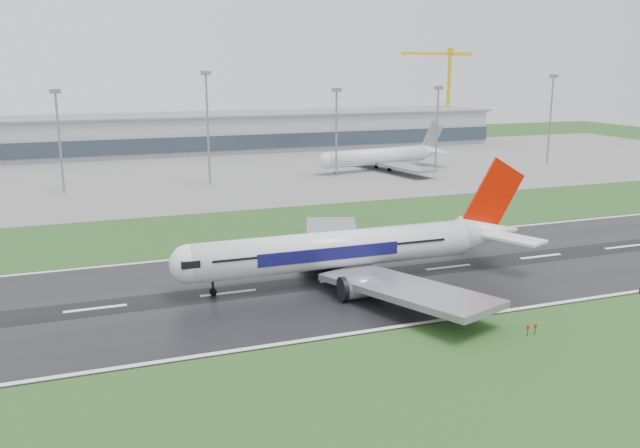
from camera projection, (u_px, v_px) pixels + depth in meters
name	position (u px, v px, depth m)	size (l,w,h in m)	color
ground	(448.00, 268.00, 117.60)	(520.00, 520.00, 0.00)	#204619
runway	(448.00, 267.00, 117.59)	(400.00, 45.00, 0.10)	black
apron	(263.00, 169.00, 231.69)	(400.00, 130.00, 0.08)	slate
terminal	(225.00, 133.00, 284.73)	(240.00, 36.00, 15.00)	#9599A0
main_airliner	(360.00, 225.00, 109.18)	(62.62, 59.64, 18.49)	silver
parked_airliner	(382.00, 148.00, 227.86)	(53.07, 49.41, 15.55)	silver
tower_crane	(449.00, 93.00, 335.07)	(45.21, 2.47, 44.60)	gold
floodmast_1	(60.00, 144.00, 183.71)	(0.64, 0.64, 27.95)	gray
floodmast_2	(208.00, 131.00, 197.19)	(0.64, 0.64, 32.73)	gray
floodmast_3	(336.00, 135.00, 211.76)	(0.64, 0.64, 27.36)	gray
floodmast_4	(437.00, 131.00, 224.12)	(0.64, 0.64, 27.68)	gray
floodmast_5	(550.00, 122.00, 239.49)	(0.64, 0.64, 31.28)	gray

